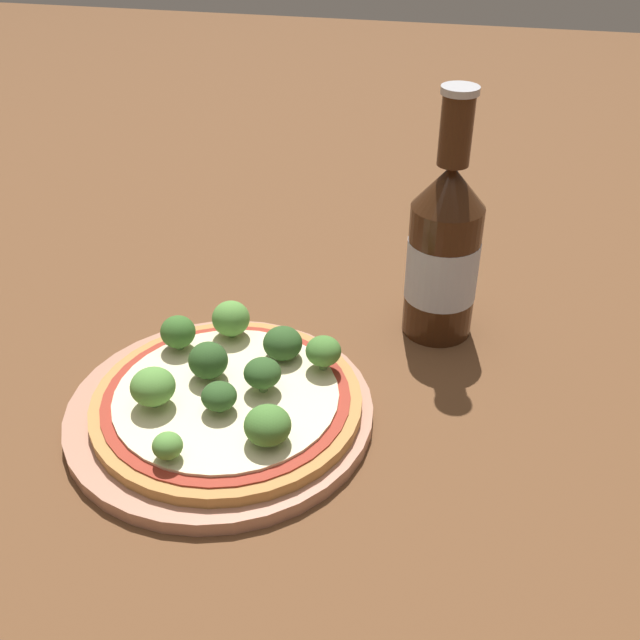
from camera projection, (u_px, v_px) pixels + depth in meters
name	position (u px, v px, depth m)	size (l,w,h in m)	color
ground_plane	(221.00, 417.00, 0.62)	(3.00, 3.00, 0.00)	brown
plate	(222.00, 411.00, 0.61)	(0.25, 0.25, 0.01)	tan
pizza	(228.00, 398.00, 0.61)	(0.22, 0.22, 0.01)	#B77F42
broccoli_floret_0	(268.00, 425.00, 0.55)	(0.04, 0.04, 0.03)	#6B8E51
broccoli_floret_1	(219.00, 396.00, 0.58)	(0.03, 0.03, 0.02)	#6B8E51
broccoli_floret_2	(208.00, 361.00, 0.61)	(0.03, 0.03, 0.03)	#6B8E51
broccoli_floret_3	(262.00, 373.00, 0.60)	(0.03, 0.03, 0.03)	#6B8E51
broccoli_floret_4	(168.00, 446.00, 0.53)	(0.02, 0.02, 0.02)	#6B8E51
broccoli_floret_5	(283.00, 343.00, 0.64)	(0.03, 0.03, 0.03)	#6B8E51
broccoli_floret_6	(153.00, 387.00, 0.58)	(0.04, 0.04, 0.03)	#6B8E51
broccoli_floret_7	(231.00, 319.00, 0.66)	(0.03, 0.03, 0.03)	#6B8E51
broccoli_floret_8	(178.00, 332.00, 0.64)	(0.03, 0.03, 0.03)	#6B8E51
broccoli_floret_9	(323.00, 351.00, 0.62)	(0.03, 0.03, 0.03)	#6B8E51
beer_bottle	(444.00, 250.00, 0.68)	(0.07, 0.07, 0.23)	#381E0F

